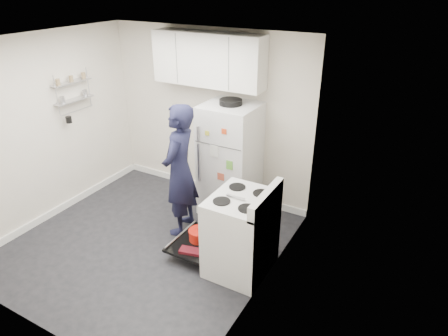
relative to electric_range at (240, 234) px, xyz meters
The scene contains 7 objects.
room 1.49m from the electric_range, behind, with size 3.21×3.21×2.51m.
electric_range is the anchor object (origin of this frame).
open_oven_door 0.65m from the electric_range, behind, with size 0.55×0.70×0.21m.
refrigerator 1.36m from the electric_range, 123.36° to the left, with size 0.72×0.74×1.66m.
upper_cabinets 2.38m from the electric_range, 132.27° to the left, with size 1.60×0.33×0.70m, color silver.
wall_shelf_rack 3.05m from the electric_range, behind, with size 0.14×0.60×0.61m.
person 1.17m from the electric_range, 162.22° to the left, with size 0.64×0.42×1.75m, color black.
Camera 1 is at (2.92, -3.20, 3.12)m, focal length 32.00 mm.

